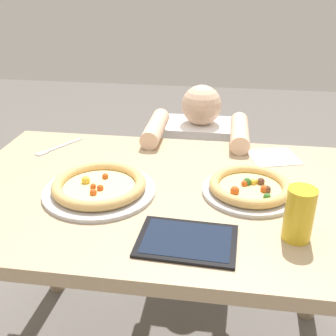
# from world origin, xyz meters

# --- Properties ---
(dining_table) EXTENTS (1.28, 0.81, 0.75)m
(dining_table) POSITION_xyz_m (0.00, 0.00, 0.64)
(dining_table) COLOR tan
(dining_table) RESTS_ON ground
(pizza_near) EXTENTS (0.33, 0.33, 0.04)m
(pizza_near) POSITION_xyz_m (-0.19, -0.05, 0.77)
(pizza_near) COLOR #B7B7BC
(pizza_near) RESTS_ON dining_table
(pizza_far) EXTENTS (0.28, 0.28, 0.04)m
(pizza_far) POSITION_xyz_m (0.25, 0.01, 0.77)
(pizza_far) COLOR #B7B7BC
(pizza_far) RESTS_ON dining_table
(drink_cup_colored) EXTENTS (0.07, 0.07, 0.14)m
(drink_cup_colored) POSITION_xyz_m (0.35, -0.19, 0.82)
(drink_cup_colored) COLOR gold
(drink_cup_colored) RESTS_ON dining_table
(paper_napkin) EXTENTS (0.19, 0.18, 0.00)m
(paper_napkin) POSITION_xyz_m (0.34, 0.28, 0.75)
(paper_napkin) COLOR white
(paper_napkin) RESTS_ON dining_table
(fork) EXTENTS (0.12, 0.18, 0.00)m
(fork) POSITION_xyz_m (-0.44, 0.25, 0.75)
(fork) COLOR silver
(fork) RESTS_ON dining_table
(tablet) EXTENTS (0.25, 0.18, 0.01)m
(tablet) POSITION_xyz_m (0.09, -0.25, 0.75)
(tablet) COLOR black
(tablet) RESTS_ON dining_table
(diner_seated) EXTENTS (0.40, 0.51, 0.90)m
(diner_seated) POSITION_xyz_m (0.06, 0.64, 0.41)
(diner_seated) COLOR #333847
(diner_seated) RESTS_ON ground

